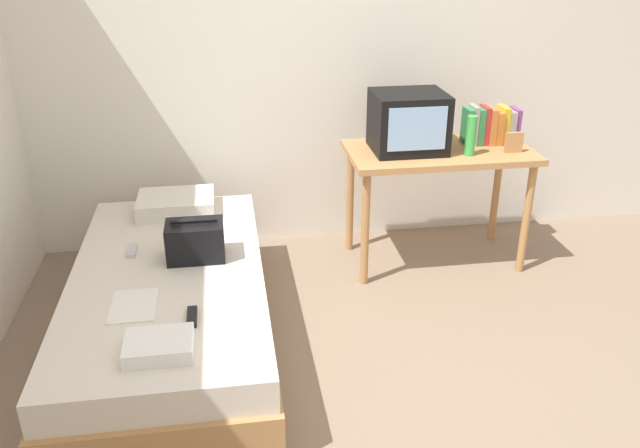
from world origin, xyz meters
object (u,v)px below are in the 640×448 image
object	(u,v)px
bed	(171,309)
water_bottle	(471,136)
magazine	(134,306)
tv	(408,122)
handbag	(195,241)
remote_silver	(132,251)
folded_towel	(159,346)
desk	(439,165)
remote_dark	(192,317)
book_row	(491,126)
pillow	(176,204)
picture_frame	(514,142)

from	to	relation	value
bed	water_bottle	xyz separation A→B (m)	(1.81, 0.59, 0.68)
water_bottle	magazine	xyz separation A→B (m)	(-1.94, -0.92, -0.45)
bed	water_bottle	world-z (taller)	water_bottle
tv	handbag	distance (m)	1.51
bed	handbag	distance (m)	0.38
remote_silver	folded_towel	size ratio (longest dim) A/B	0.51
bed	remote_silver	bearing A→B (deg)	129.82
handbag	remote_silver	size ratio (longest dim) A/B	2.08
water_bottle	desk	bearing A→B (deg)	136.01
remote_dark	desk	bearing A→B (deg)	38.15
water_bottle	remote_silver	world-z (taller)	water_bottle
desk	water_bottle	distance (m)	0.30
bed	water_bottle	distance (m)	2.02
book_row	handbag	world-z (taller)	book_row
book_row	folded_towel	world-z (taller)	book_row
tv	pillow	world-z (taller)	tv
bed	magazine	distance (m)	0.42
desk	magazine	world-z (taller)	desk
magazine	handbag	bearing A→B (deg)	57.85
folded_towel	desk	bearing A→B (deg)	40.96
picture_frame	folded_towel	xyz separation A→B (m)	(-2.08, -1.31, -0.36)
water_bottle	bed	bearing A→B (deg)	-161.80
bed	remote_dark	world-z (taller)	remote_dark
bed	handbag	size ratio (longest dim) A/B	6.67
book_row	picture_frame	xyz separation A→B (m)	(0.07, -0.21, -0.05)
handbag	magazine	bearing A→B (deg)	-122.15
magazine	picture_frame	bearing A→B (deg)	22.59
desk	picture_frame	xyz separation A→B (m)	(0.42, -0.13, 0.17)
bed	folded_towel	xyz separation A→B (m)	(0.01, -0.71, 0.26)
handbag	magazine	xyz separation A→B (m)	(-0.28, -0.45, -0.10)
magazine	remote_dark	world-z (taller)	remote_dark
picture_frame	pillow	bearing A→B (deg)	175.59
remote_dark	folded_towel	xyz separation A→B (m)	(-0.13, -0.24, 0.02)
remote_dark	magazine	bearing A→B (deg)	151.28
handbag	magazine	distance (m)	0.54
magazine	remote_silver	size ratio (longest dim) A/B	2.01
book_row	pillow	bearing A→B (deg)	-178.58
pillow	magazine	xyz separation A→B (m)	(-0.15, -1.09, -0.05)
bed	folded_towel	bearing A→B (deg)	-88.93
tv	folded_towel	size ratio (longest dim) A/B	1.57
book_row	remote_silver	world-z (taller)	book_row
book_row	bed	bearing A→B (deg)	-158.14
water_bottle	pillow	xyz separation A→B (m)	(-1.79, 0.17, -0.40)
pillow	remote_silver	distance (m)	0.57
desk	book_row	bearing A→B (deg)	13.25
remote_dark	tv	bearing A→B (deg)	42.82
book_row	handbag	size ratio (longest dim) A/B	1.17
book_row	desk	bearing A→B (deg)	-166.75
desk	bed	bearing A→B (deg)	-156.42
book_row	pillow	size ratio (longest dim) A/B	0.76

